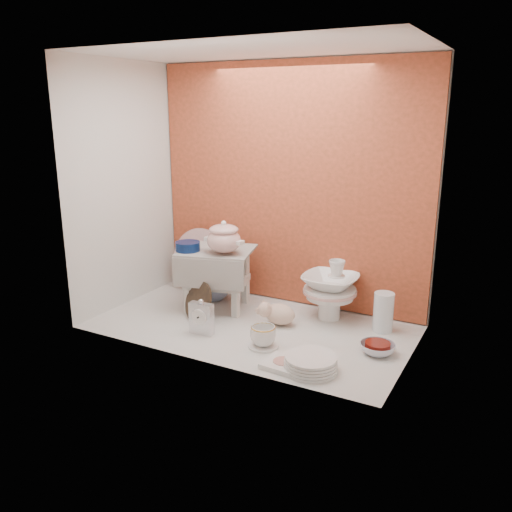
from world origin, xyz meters
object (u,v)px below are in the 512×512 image
at_px(floral_platter, 200,261).
at_px(crystal_bowl, 377,349).
at_px(soup_tureen, 224,237).
at_px(blue_white_vase, 213,281).
at_px(step_stool, 217,279).
at_px(dinner_plate_stack, 311,363).
at_px(mantel_clock, 201,317).
at_px(plush_pig, 280,314).
at_px(porcelain_tower, 330,289).
at_px(gold_rim_teacup, 263,336).

distance_m(floral_platter, crystal_bowl, 1.39).
bearing_deg(floral_platter, soup_tureen, -35.61).
relative_size(floral_platter, blue_white_vase, 1.81).
xyz_separation_m(step_stool, dinner_plate_stack, (0.84, -0.49, -0.15)).
bearing_deg(blue_white_vase, mantel_clock, -63.54).
height_order(step_stool, mantel_clock, step_stool).
xyz_separation_m(step_stool, plush_pig, (0.47, -0.06, -0.12)).
bearing_deg(mantel_clock, crystal_bowl, 10.64).
height_order(floral_platter, crystal_bowl, floral_platter).
bearing_deg(crystal_bowl, mantel_clock, -166.70).
relative_size(soup_tureen, crystal_bowl, 1.35).
height_order(blue_white_vase, dinner_plate_stack, blue_white_vase).
distance_m(soup_tureen, crystal_bowl, 1.08).
bearing_deg(dinner_plate_stack, mantel_clock, 171.18).
distance_m(mantel_clock, dinner_plate_stack, 0.71).
relative_size(step_stool, porcelain_tower, 1.18).
bearing_deg(gold_rim_teacup, crystal_bowl, 20.67).
relative_size(gold_rim_teacup, crystal_bowl, 0.76).
distance_m(blue_white_vase, dinner_plate_stack, 1.13).
xyz_separation_m(mantel_clock, gold_rim_teacup, (0.38, 0.01, -0.04)).
bearing_deg(soup_tureen, plush_pig, -0.38).
height_order(soup_tureen, porcelain_tower, soup_tureen).
height_order(mantel_clock, gold_rim_teacup, mantel_clock).
height_order(blue_white_vase, mantel_clock, blue_white_vase).
bearing_deg(soup_tureen, blue_white_vase, 138.91).
distance_m(mantel_clock, crystal_bowl, 0.96).
relative_size(mantel_clock, porcelain_tower, 0.54).
bearing_deg(plush_pig, floral_platter, 151.61).
relative_size(step_stool, plush_pig, 1.90).
height_order(mantel_clock, dinner_plate_stack, mantel_clock).
xyz_separation_m(plush_pig, crystal_bowl, (0.60, -0.10, -0.04)).
distance_m(gold_rim_teacup, crystal_bowl, 0.59).
bearing_deg(dinner_plate_stack, gold_rim_teacup, 159.36).
distance_m(soup_tureen, gold_rim_teacup, 0.67).
xyz_separation_m(floral_platter, gold_rim_teacup, (0.78, -0.56, -0.15)).
height_order(mantel_clock, plush_pig, mantel_clock).
xyz_separation_m(soup_tureen, blue_white_vase, (-0.20, 0.18, -0.36)).
bearing_deg(porcelain_tower, plush_pig, -132.95).
relative_size(floral_platter, gold_rim_teacup, 3.25).
bearing_deg(blue_white_vase, plush_pig, -17.29).
bearing_deg(dinner_plate_stack, step_stool, 149.59).
xyz_separation_m(blue_white_vase, porcelain_tower, (0.79, 0.05, 0.06)).
bearing_deg(floral_platter, mantel_clock, -55.26).
bearing_deg(crystal_bowl, plush_pig, 170.63).
relative_size(blue_white_vase, crystal_bowl, 1.37).
bearing_deg(gold_rim_teacup, mantel_clock, -178.20).
bearing_deg(mantel_clock, blue_white_vase, 113.81).
bearing_deg(porcelain_tower, crystal_bowl, -40.37).
bearing_deg(dinner_plate_stack, crystal_bowl, 54.77).
bearing_deg(mantel_clock, plush_pig, 41.59).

